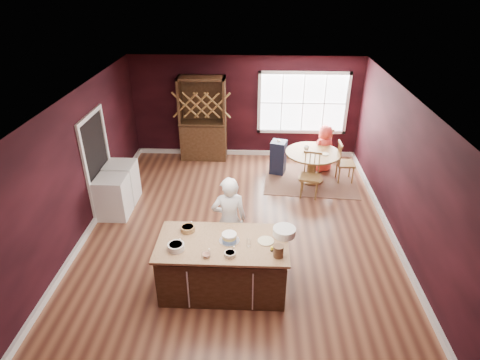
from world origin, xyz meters
name	(u,v)px	position (x,y,z in m)	size (l,w,h in m)	color
room_shell	(240,166)	(0.00, 0.00, 1.35)	(7.00, 7.00, 7.00)	brown
window	(303,103)	(1.50, 3.47, 1.50)	(2.36, 0.10, 1.66)	white
doorway	(98,165)	(-2.97, 0.60, 1.02)	(0.08, 1.26, 2.13)	white
kitchen_island	(223,266)	(-0.19, -1.77, 0.44)	(2.03, 1.06, 0.92)	black
dining_table	(312,160)	(1.66, 2.04, 0.53)	(1.31, 1.31, 0.75)	brown
baker	(229,220)	(-0.14, -1.03, 0.83)	(0.60, 0.40, 1.66)	white
layer_cake	(229,237)	(-0.09, -1.73, 0.98)	(0.32, 0.32, 0.13)	white
bowl_blue	(176,247)	(-0.87, -1.98, 0.97)	(0.25, 0.25, 0.10)	silver
bowl_yellow	(188,229)	(-0.77, -1.50, 0.96)	(0.23, 0.23, 0.09)	#96603D
bowl_pink	(206,255)	(-0.40, -2.13, 0.95)	(0.14, 0.14, 0.05)	silver
bowl_olive	(230,254)	(-0.05, -2.09, 0.95)	(0.17, 0.17, 0.06)	beige
drinking_glass	(249,243)	(0.22, -1.86, 0.99)	(0.07, 0.07, 0.14)	white
dinner_plate	(266,241)	(0.48, -1.73, 0.93)	(0.26, 0.26, 0.02)	beige
white_tub	(284,232)	(0.77, -1.54, 0.98)	(0.36, 0.36, 0.12)	white
stoneware_crock	(278,251)	(0.65, -2.07, 1.01)	(0.15, 0.15, 0.18)	#4D3A28
toy_figurine	(272,249)	(0.56, -1.96, 0.96)	(0.05, 0.05, 0.08)	#FFF523
rug	(310,180)	(1.66, 2.04, 0.01)	(2.22, 1.72, 0.01)	brown
chair_east	(346,162)	(2.47, 2.05, 0.51)	(0.43, 0.41, 1.02)	brown
chair_south	(310,175)	(1.53, 1.28, 0.52)	(0.44, 0.42, 1.04)	brown
chair_north	(321,147)	(1.97, 2.84, 0.53)	(0.45, 0.42, 1.06)	#905D2B
seated_woman	(324,149)	(2.01, 2.58, 0.61)	(0.60, 0.39, 1.22)	#F6423B
high_chair	(278,157)	(0.86, 2.41, 0.45)	(0.36, 0.36, 0.89)	black
toddler	(281,144)	(0.91, 2.39, 0.81)	(0.18, 0.14, 0.26)	#8CA5BF
table_plate	(325,154)	(1.92, 1.93, 0.76)	(0.20, 0.20, 0.01)	beige
table_cup	(306,148)	(1.51, 2.15, 0.80)	(0.13, 0.13, 0.10)	white
hutch	(203,119)	(-1.11, 3.22, 1.11)	(1.21, 0.50, 2.22)	black
washer	(113,197)	(-2.64, 0.28, 0.44)	(0.61, 0.59, 0.89)	white
dryer	(122,182)	(-2.64, 0.92, 0.45)	(0.62, 0.60, 0.90)	silver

